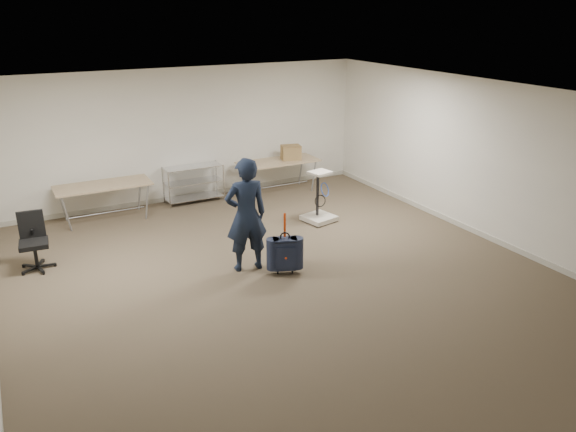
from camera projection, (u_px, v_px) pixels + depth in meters
ground at (284, 280)px, 8.63m from camera, size 9.00×9.00×0.00m
room_shell at (248, 245)px, 9.76m from camera, size 8.00×9.00×9.00m
folding_table_left at (103, 187)px, 10.83m from camera, size 1.80×0.75×0.73m
folding_table_right at (278, 163)px, 12.50m from camera, size 1.80×0.75×0.73m
wire_shelf at (194, 182)px, 11.95m from camera, size 1.22×0.47×0.80m
person at (246, 215)px, 8.70m from camera, size 0.71×0.51×1.83m
suitcase at (285, 254)px, 8.72m from camera, size 0.42×0.33×1.01m
office_chair at (35, 252)px, 8.94m from camera, size 0.56×0.56×0.92m
equipment_cart at (319, 208)px, 10.91m from camera, size 0.66×0.66×1.01m
cardboard_box at (291, 152)px, 12.55m from camera, size 0.48×0.41×0.31m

